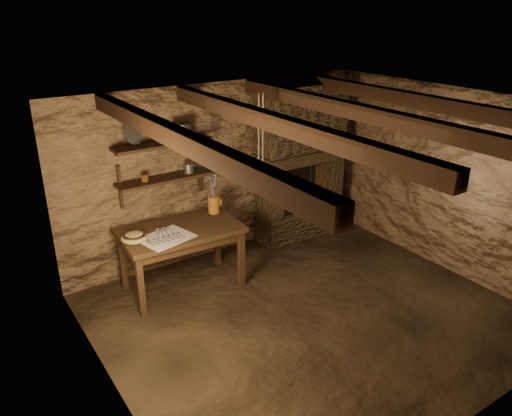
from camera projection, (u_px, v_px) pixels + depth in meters
floor at (308, 314)px, 5.78m from camera, size 4.50×4.50×0.00m
back_wall at (218, 171)px, 6.85m from camera, size 4.50×0.04×2.40m
front_wall at (482, 308)px, 3.79m from camera, size 4.50×0.04×2.40m
left_wall at (105, 281)px, 4.15m from camera, size 0.04×4.00×2.40m
right_wall at (446, 181)px, 6.48m from camera, size 0.04×4.00×2.40m
ceiling at (318, 107)px, 4.86m from camera, size 4.50×4.00×0.04m
beam_far_left at (178, 138)px, 4.12m from camera, size 0.14×3.95×0.16m
beam_mid_left at (276, 123)px, 4.63m from camera, size 0.14×3.95×0.16m
beam_mid_right at (354, 111)px, 5.15m from camera, size 0.14×3.95×0.16m
beam_far_right at (418, 101)px, 5.66m from camera, size 0.14×3.95×0.16m
shelf_lower at (166, 179)px, 6.25m from camera, size 1.25×0.30×0.04m
shelf_upper at (163, 144)px, 6.07m from camera, size 1.25×0.30×0.04m
hearth at (300, 158)px, 7.31m from camera, size 1.43×0.51×2.30m
work_table at (182, 256)px, 6.16m from camera, size 1.49×0.90×0.82m
linen_cloth at (166, 238)px, 5.76m from camera, size 0.66×0.58×0.01m
pewter_cutlery_row at (167, 238)px, 5.75m from camera, size 0.51×0.29×0.01m
drinking_glasses at (163, 231)px, 5.84m from camera, size 0.18×0.06×0.07m
stoneware_jug at (214, 197)px, 6.38m from camera, size 0.17×0.16×0.52m
wooden_bowl at (134, 238)px, 5.69m from camera, size 0.33×0.33×0.11m
iron_stockpot at (183, 132)px, 6.17m from camera, size 0.26×0.26×0.18m
tin_pan at (133, 133)px, 5.92m from camera, size 0.30×0.22×0.27m
small_kettle at (189, 168)px, 6.38m from camera, size 0.21×0.18×0.18m
rusty_tin at (145, 178)px, 6.08m from camera, size 0.11×0.11×0.09m
red_pot at (310, 191)px, 7.56m from camera, size 0.25×0.25×0.54m
hanging_ropes at (261, 143)px, 5.92m from camera, size 0.08×0.08×1.20m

